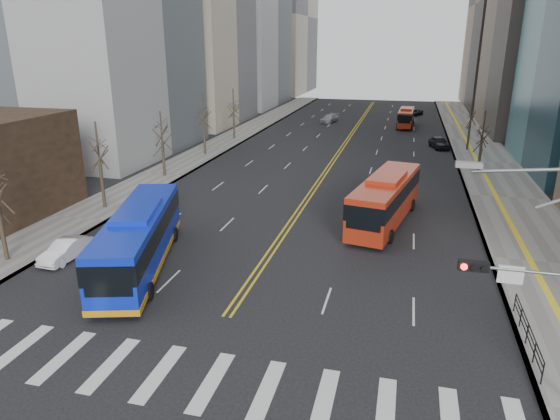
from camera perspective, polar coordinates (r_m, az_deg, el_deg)
name	(u,v)px	position (r m, az deg, el deg)	size (l,w,h in m)	color
ground	(185,377)	(22.43, -10.78, -18.28)	(220.00, 220.00, 0.00)	black
sidewalk_right	(486,162)	(63.17, 22.52, 5.05)	(7.00, 130.00, 0.15)	slate
sidewalk_left	(213,148)	(67.19, -7.62, 7.05)	(5.00, 130.00, 0.15)	slate
crosswalk	(185,377)	(22.43, -10.78, -18.27)	(26.70, 4.00, 0.01)	silver
centerline	(347,141)	(72.76, 7.67, 7.87)	(0.55, 100.00, 0.01)	gold
signal_mast	(553,290)	(20.71, 28.70, -8.05)	(5.37, 0.37, 9.39)	slate
pedestrian_railing	(528,331)	(26.08, 26.45, -12.24)	(0.06, 6.06, 1.02)	black
street_trees	(257,127)	(53.57, -2.60, 9.48)	(35.20, 47.20, 7.60)	#2B221A
blue_bus	(139,237)	(31.83, -15.80, -2.98)	(6.52, 13.58, 3.85)	#0D26C4
red_bus_near	(386,197)	(39.02, 11.99, 1.49)	(5.06, 12.54, 3.85)	#A92912
red_bus_far	(406,116)	(86.69, 14.20, 10.36)	(2.77, 9.79, 3.12)	#A92912
car_white	(66,250)	(35.05, -23.29, -4.22)	(1.39, 3.98, 1.31)	white
car_dark_mid	(439,143)	(69.82, 17.75, 7.36)	(1.84, 4.58, 1.56)	black
car_silver	(329,118)	(89.39, 5.66, 10.38)	(1.94, 4.78, 1.39)	#A8A9AE
car_dark_far	(415,112)	(101.34, 15.19, 10.73)	(1.90, 4.13, 1.15)	black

